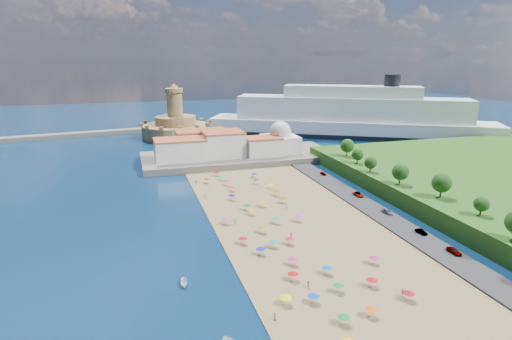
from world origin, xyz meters
name	(u,v)px	position (x,y,z in m)	size (l,w,h in m)	color
ground	(267,216)	(0.00, 0.00, 0.00)	(700.00, 700.00, 0.00)	#071938
terrace	(239,157)	(10.00, 73.00, 1.50)	(90.00, 36.00, 3.00)	#59544C
jetty	(183,146)	(-12.00, 108.00, 1.20)	(18.00, 70.00, 2.40)	#59544C
breakwater	(0,140)	(-110.00, 153.00, 1.30)	(200.00, 7.00, 2.60)	#59544C
waterfront_buildings	(211,145)	(-3.05, 73.64, 7.88)	(57.00, 29.00, 11.00)	silver
domed_building	(280,140)	(30.00, 71.00, 8.97)	(16.00, 16.00, 15.00)	silver
fortress	(176,127)	(-12.00, 138.00, 6.68)	(40.00, 40.00, 32.40)	#A28351
cruise_ship	(350,119)	(89.57, 111.32, 11.07)	(161.75, 104.97, 37.38)	black
beach_parasols	(276,226)	(-1.75, -13.18, 2.15)	(30.80, 117.22, 2.20)	gray
beachgoers	(258,221)	(-4.56, -5.88, 1.13)	(29.42, 93.12, 1.84)	tan
moored_boats	(212,318)	(-26.98, -48.76, 0.78)	(7.90, 27.12, 1.67)	white
parked_cars	(382,208)	(36.00, -7.63, 1.35)	(2.45, 78.73, 1.45)	gray
hillside_trees	(413,176)	(48.58, -4.80, 10.20)	(11.19, 107.27, 7.63)	#382314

